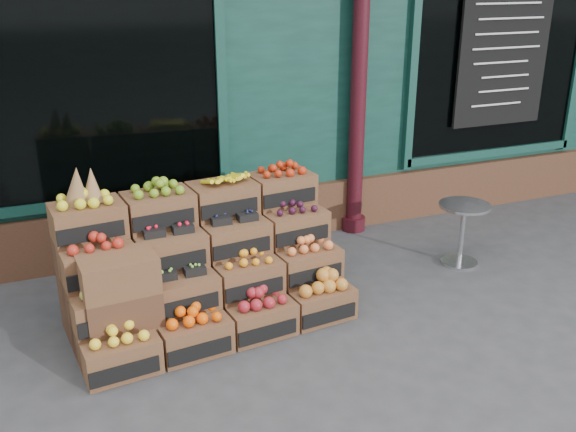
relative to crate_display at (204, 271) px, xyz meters
name	(u,v)px	position (x,y,z in m)	size (l,w,h in m)	color
ground	(340,332)	(1.00, -0.70, -0.45)	(60.00, 60.00, 0.00)	#3A3A3D
shop_facade	(183,9)	(1.00, 4.41, 1.94)	(12.00, 6.24, 4.80)	#10392F
crate_display	(204,271)	(0.00, 0.00, 0.00)	(2.45, 1.37, 1.47)	brown
spare_crates	(122,307)	(-0.76, -0.35, -0.02)	(0.60, 0.44, 0.87)	brown
bistro_table	(463,227)	(2.79, 0.07, -0.04)	(0.53, 0.53, 0.67)	silver
shopkeeper	(51,170)	(-1.10, 2.04, 0.47)	(0.67, 0.44, 1.84)	#1D6621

